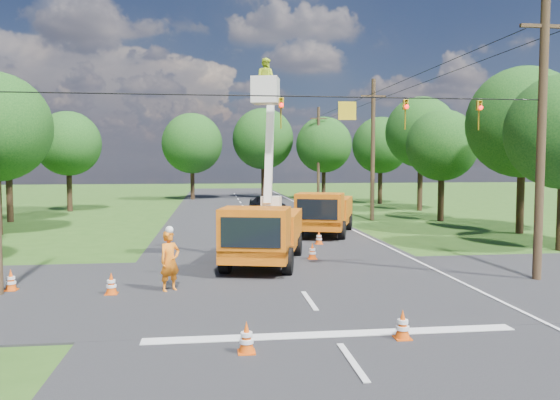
{
  "coord_description": "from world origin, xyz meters",
  "views": [
    {
      "loc": [
        -2.84,
        -15.73,
        4.16
      ],
      "look_at": [
        -0.08,
        6.48,
        2.6
      ],
      "focal_mm": 35.0,
      "sensor_mm": 36.0,
      "label": 1
    }
  ],
  "objects": [
    {
      "name": "distant_car",
      "position": [
        1.74,
        29.68,
        0.7
      ],
      "size": [
        3.17,
        4.42,
        1.4
      ],
      "primitive_type": "imported",
      "rotation": [
        0.0,
        0.0,
        0.42
      ],
      "color": "black",
      "rests_on": "ground"
    },
    {
      "name": "tree_right_e",
      "position": [
        13.8,
        37.0,
        5.81
      ],
      "size": [
        5.6,
        5.6,
        8.63
      ],
      "color": "#382616",
      "rests_on": "ground"
    },
    {
      "name": "ground",
      "position": [
        0.0,
        20.0,
        0.0
      ],
      "size": [
        140.0,
        140.0,
        0.0
      ],
      "primitive_type": "plane",
      "color": "#2B5218",
      "rests_on": "ground"
    },
    {
      "name": "pole_right_mid",
      "position": [
        8.5,
        22.0,
        5.11
      ],
      "size": [
        1.8,
        0.3,
        10.0
      ],
      "color": "#4C3823",
      "rests_on": "ground"
    },
    {
      "name": "tree_far_b",
      "position": [
        3.0,
        47.0,
        6.81
      ],
      "size": [
        7.0,
        7.0,
        10.32
      ],
      "color": "#382616",
      "rests_on": "ground"
    },
    {
      "name": "signal_span",
      "position": [
        2.23,
        1.99,
        5.88
      ],
      "size": [
        18.0,
        0.29,
        1.07
      ],
      "color": "black",
      "rests_on": "ground"
    },
    {
      "name": "traffic_cone_0",
      "position": [
        -2.13,
        -4.16,
        0.36
      ],
      "size": [
        0.38,
        0.38,
        0.71
      ],
      "color": "#DE4D0B",
      "rests_on": "ground"
    },
    {
      "name": "traffic_cone_4",
      "position": [
        -6.0,
        1.61,
        0.36
      ],
      "size": [
        0.38,
        0.38,
        0.71
      ],
      "color": "#DE4D0B",
      "rests_on": "ground"
    },
    {
      "name": "tree_left_f",
      "position": [
        -14.8,
        32.0,
        5.69
      ],
      "size": [
        5.4,
        5.4,
        8.4
      ],
      "color": "#382616",
      "rests_on": "ground"
    },
    {
      "name": "pole_right_near",
      "position": [
        8.5,
        2.0,
        5.11
      ],
      "size": [
        1.8,
        0.3,
        10.0
      ],
      "color": "#4C3823",
      "rests_on": "ground"
    },
    {
      "name": "stop_bar",
      "position": [
        0.0,
        -3.2,
        0.0
      ],
      "size": [
        9.0,
        0.45,
        0.02
      ],
      "primitive_type": "cube",
      "color": "silver",
      "rests_on": "ground"
    },
    {
      "name": "tree_right_b",
      "position": [
        15.0,
        14.0,
        6.43
      ],
      "size": [
        6.4,
        6.4,
        9.65
      ],
      "color": "#382616",
      "rests_on": "ground"
    },
    {
      "name": "road_main",
      "position": [
        0.0,
        20.0,
        0.0
      ],
      "size": [
        12.0,
        100.0,
        0.06
      ],
      "primitive_type": "cube",
      "color": "black",
      "rests_on": "ground"
    },
    {
      "name": "edge_line",
      "position": [
        5.6,
        20.0,
        0.0
      ],
      "size": [
        0.12,
        90.0,
        0.02
      ],
      "primitive_type": "cube",
      "color": "silver",
      "rests_on": "ground"
    },
    {
      "name": "tree_left_e",
      "position": [
        -16.8,
        24.0,
        6.49
      ],
      "size": [
        5.8,
        5.8,
        9.41
      ],
      "color": "#382616",
      "rests_on": "ground"
    },
    {
      "name": "tree_far_c",
      "position": [
        9.5,
        44.0,
        6.06
      ],
      "size": [
        6.2,
        6.2,
        9.18
      ],
      "color": "#382616",
      "rests_on": "ground"
    },
    {
      "name": "bucket_truck",
      "position": [
        -0.79,
        6.06,
        1.74
      ],
      "size": [
        3.96,
        7.06,
        8.36
      ],
      "rotation": [
        0.0,
        0.0,
        -0.24
      ],
      "color": "orange",
      "rests_on": "ground"
    },
    {
      "name": "tree_right_d",
      "position": [
        14.8,
        29.0,
        6.68
      ],
      "size": [
        6.0,
        6.0,
        9.7
      ],
      "color": "#382616",
      "rests_on": "ground"
    },
    {
      "name": "second_truck",
      "position": [
        3.53,
        14.71,
        1.3
      ],
      "size": [
        4.5,
        7.1,
        2.5
      ],
      "rotation": [
        0.0,
        0.0,
        -0.34
      ],
      "color": "orange",
      "rests_on": "ground"
    },
    {
      "name": "traffic_cone_7",
      "position": [
        4.37,
        16.68,
        0.36
      ],
      "size": [
        0.38,
        0.38,
        0.71
      ],
      "color": "#DE4D0B",
      "rests_on": "ground"
    },
    {
      "name": "road_cross",
      "position": [
        0.0,
        2.0,
        0.0
      ],
      "size": [
        56.0,
        10.0,
        0.07
      ],
      "primitive_type": "cube",
      "color": "black",
      "rests_on": "ground"
    },
    {
      "name": "traffic_cone_5",
      "position": [
        -9.31,
        2.52,
        0.36
      ],
      "size": [
        0.38,
        0.38,
        0.71
      ],
      "color": "#DE4D0B",
      "rests_on": "ground"
    },
    {
      "name": "tree_far_a",
      "position": [
        -5.0,
        45.0,
        6.19
      ],
      "size": [
        6.6,
        6.6,
        9.5
      ],
      "color": "#382616",
      "rests_on": "ground"
    },
    {
      "name": "pole_right_far",
      "position": [
        8.5,
        42.0,
        5.11
      ],
      "size": [
        1.8,
        0.3,
        10.0
      ],
      "color": "#4C3823",
      "rests_on": "ground"
    },
    {
      "name": "tree_right_c",
      "position": [
        13.2,
        21.0,
        5.31
      ],
      "size": [
        5.0,
        5.0,
        7.83
      ],
      "color": "#382616",
      "rests_on": "ground"
    },
    {
      "name": "ground_worker",
      "position": [
        -4.21,
        1.88,
        0.99
      ],
      "size": [
        0.86,
        0.81,
        1.97
      ],
      "primitive_type": "imported",
      "rotation": [
        0.0,
        0.0,
        0.65
      ],
      "color": "orange",
      "rests_on": "ground"
    },
    {
      "name": "traffic_cone_2",
      "position": [
        1.37,
        6.94,
        0.36
      ],
      "size": [
        0.38,
        0.38,
        0.71
      ],
      "color": "#DE4D0B",
      "rests_on": "ground"
    },
    {
      "name": "traffic_cone_1",
      "position": [
        1.55,
        -3.67,
        0.36
      ],
      "size": [
        0.38,
        0.38,
        0.71
      ],
      "color": "#DE4D0B",
      "rests_on": "ground"
    },
    {
      "name": "traffic_cone_3",
      "position": [
        2.47,
        11.08,
        0.36
      ],
      "size": [
        0.38,
        0.38,
        0.71
      ],
      "color": "#DE4D0B",
      "rests_on": "ground"
    }
  ]
}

